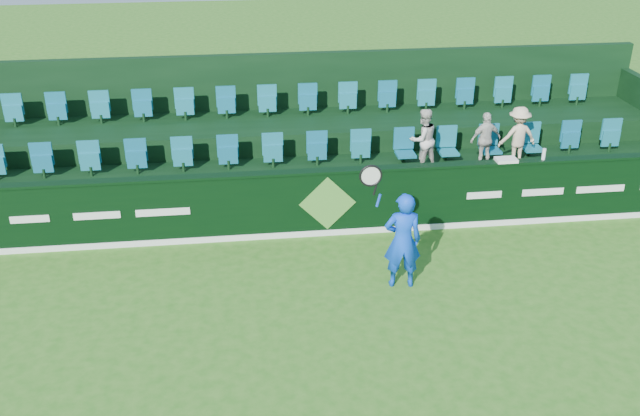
{
  "coord_description": "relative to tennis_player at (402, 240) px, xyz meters",
  "views": [
    {
      "loc": [
        -1.63,
        -8.26,
        6.63
      ],
      "look_at": [
        -0.28,
        2.8,
        1.15
      ],
      "focal_mm": 40.0,
      "sensor_mm": 36.0,
      "label": 1
    }
  ],
  "objects": [
    {
      "name": "sponsor_hoarding",
      "position": [
        -1.01,
        2.02,
        -0.21
      ],
      "size": [
        16.0,
        0.25,
        1.35
      ],
      "color": "black",
      "rests_on": "ground"
    },
    {
      "name": "towel",
      "position": [
        2.49,
        2.02,
        0.5
      ],
      "size": [
        0.41,
        0.26,
        0.06
      ],
      "primitive_type": "cube",
      "color": "white",
      "rests_on": "sponsor_hoarding"
    },
    {
      "name": "stand_tier_back",
      "position": [
        -1.01,
        5.02,
        -0.23
      ],
      "size": [
        16.0,
        1.8,
        1.3
      ],
      "primitive_type": "cube",
      "color": "black",
      "rests_on": "ground"
    },
    {
      "name": "ground",
      "position": [
        -1.01,
        -1.98,
        -0.88
      ],
      "size": [
        60.0,
        60.0,
        0.0
      ],
      "primitive_type": "plane",
      "color": "#2B6B19",
      "rests_on": "ground"
    },
    {
      "name": "seat_row_back",
      "position": [
        -1.01,
        5.32,
        0.72
      ],
      "size": [
        13.5,
        0.5,
        0.6
      ],
      "primitive_type": "cube",
      "color": "#187284",
      "rests_on": "stand_tier_back"
    },
    {
      "name": "stand_tier_front",
      "position": [
        -1.01,
        3.12,
        -0.48
      ],
      "size": [
        16.0,
        2.0,
        0.8
      ],
      "primitive_type": "cube",
      "color": "black",
      "rests_on": "ground"
    },
    {
      "name": "spectator_right",
      "position": [
        3.15,
        3.14,
        0.55
      ],
      "size": [
        0.85,
        0.53,
        1.26
      ],
      "primitive_type": "imported",
      "rotation": [
        0.0,
        0.0,
        3.22
      ],
      "color": "beige",
      "rests_on": "stand_tier_front"
    },
    {
      "name": "drinks_bottle",
      "position": [
        3.24,
        2.02,
        0.58
      ],
      "size": [
        0.07,
        0.07,
        0.23
      ],
      "primitive_type": "cylinder",
      "color": "white",
      "rests_on": "sponsor_hoarding"
    },
    {
      "name": "spectator_left",
      "position": [
        1.13,
        3.14,
        0.56
      ],
      "size": [
        0.76,
        0.68,
        1.3
      ],
      "primitive_type": "imported",
      "rotation": [
        0.0,
        0.0,
        3.49
      ],
      "color": "beige",
      "rests_on": "stand_tier_front"
    },
    {
      "name": "seat_row_front",
      "position": [
        -1.01,
        3.52,
        0.22
      ],
      "size": [
        13.5,
        0.5,
        0.6
      ],
      "primitive_type": "cube",
      "color": "#187284",
      "rests_on": "stand_tier_front"
    },
    {
      "name": "spectator_middle",
      "position": [
        2.46,
        3.14,
        0.5
      ],
      "size": [
        0.73,
        0.41,
        1.17
      ],
      "primitive_type": "imported",
      "rotation": [
        0.0,
        0.0,
        3.33
      ],
      "color": "beige",
      "rests_on": "stand_tier_front"
    },
    {
      "name": "tennis_player",
      "position": [
        0.0,
        0.0,
        0.0
      ],
      "size": [
        1.16,
        0.46,
        2.35
      ],
      "color": "blue",
      "rests_on": "ground"
    },
    {
      "name": "stand_rear",
      "position": [
        -1.01,
        5.47,
        0.33
      ],
      "size": [
        16.0,
        4.1,
        2.6
      ],
      "color": "black",
      "rests_on": "ground"
    }
  ]
}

